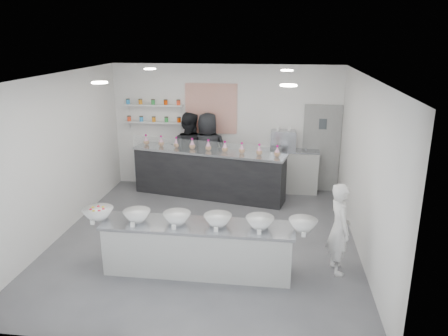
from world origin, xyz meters
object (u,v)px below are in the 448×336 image
(espresso_machine, at_px, (283,141))
(staff_right, at_px, (208,153))
(espresso_ledge, at_px, (288,171))
(prep_counter, at_px, (198,248))
(woman_prep, at_px, (339,228))
(staff_left, at_px, (189,152))
(back_bar, at_px, (209,174))

(espresso_machine, relative_size, staff_right, 0.31)
(espresso_ledge, distance_m, espresso_machine, 0.76)
(prep_counter, bearing_deg, espresso_ledge, 69.74)
(woman_prep, bearing_deg, prep_counter, 85.61)
(espresso_machine, distance_m, staff_left, 2.26)
(back_bar, xyz_separation_m, woman_prep, (2.59, -3.07, 0.19))
(staff_left, bearing_deg, back_bar, 155.51)
(staff_left, xyz_separation_m, staff_right, (0.47, 0.00, -0.00))
(back_bar, relative_size, espresso_ledge, 2.57)
(espresso_machine, height_order, staff_right, staff_right)
(espresso_machine, bearing_deg, back_bar, -161.54)
(woman_prep, relative_size, staff_right, 0.78)
(prep_counter, bearing_deg, staff_right, 97.04)
(prep_counter, height_order, espresso_ledge, espresso_ledge)
(espresso_machine, height_order, woman_prep, woman_prep)
(staff_right, bearing_deg, back_bar, 86.50)
(espresso_ledge, xyz_separation_m, espresso_machine, (-0.16, 0.00, 0.74))
(prep_counter, xyz_separation_m, staff_right, (-0.45, 3.76, 0.55))
(woman_prep, relative_size, staff_left, 0.78)
(back_bar, xyz_separation_m, espresso_ledge, (1.85, 0.57, -0.04))
(espresso_ledge, bearing_deg, espresso_machine, 180.00)
(prep_counter, xyz_separation_m, espresso_ledge, (1.47, 3.94, 0.11))
(back_bar, bearing_deg, staff_right, 112.76)
(prep_counter, relative_size, woman_prep, 2.03)
(prep_counter, height_order, staff_left, staff_left)
(back_bar, bearing_deg, woman_prep, -37.88)
(prep_counter, distance_m, staff_right, 3.83)
(espresso_machine, height_order, staff_left, staff_left)
(prep_counter, relative_size, espresso_ledge, 2.17)
(staff_left, relative_size, staff_right, 1.00)
(back_bar, relative_size, staff_left, 1.87)
(espresso_ledge, distance_m, woman_prep, 3.72)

